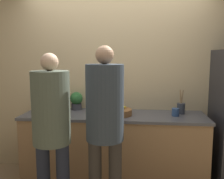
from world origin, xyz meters
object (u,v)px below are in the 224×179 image
(person_center, at_px, (105,118))
(fruit_bowl, at_px, (118,112))
(bottle_dark, at_px, (44,110))
(potted_plant, at_px, (76,100))
(bottle_amber, at_px, (62,102))
(cup_blue, at_px, (175,112))
(utensil_crock, at_px, (181,108))
(cup_white, at_px, (92,106))
(person_left, at_px, (51,123))

(person_center, bearing_deg, fruit_bowl, 85.26)
(bottle_dark, bearing_deg, fruit_bowl, 8.06)
(potted_plant, bearing_deg, bottle_amber, 173.63)
(cup_blue, xyz_separation_m, potted_plant, (-1.32, 0.23, 0.08))
(fruit_bowl, relative_size, cup_blue, 3.63)
(bottle_dark, xyz_separation_m, cup_blue, (1.64, 0.15, -0.02))
(cup_blue, bearing_deg, potted_plant, 169.92)
(person_center, bearing_deg, utensil_crock, 47.03)
(bottle_amber, xyz_separation_m, cup_white, (0.43, 0.03, -0.05))
(fruit_bowl, distance_m, cup_blue, 0.72)
(potted_plant, bearing_deg, cup_blue, -10.08)
(person_left, relative_size, bottle_amber, 6.68)
(bottle_dark, height_order, potted_plant, potted_plant)
(utensil_crock, xyz_separation_m, cup_blue, (-0.09, -0.14, -0.03))
(utensil_crock, bearing_deg, person_center, -132.97)
(bottle_amber, bearing_deg, person_center, -54.29)
(person_left, height_order, person_center, person_center)
(person_center, height_order, cup_blue, person_center)
(person_center, bearing_deg, bottle_amber, 125.71)
(cup_white, bearing_deg, fruit_bowl, -38.41)
(potted_plant, bearing_deg, cup_white, 14.64)
(utensil_crock, distance_m, cup_blue, 0.17)
(person_left, bearing_deg, utensil_crock, 35.95)
(bottle_dark, distance_m, cup_blue, 1.64)
(cup_white, height_order, potted_plant, potted_plant)
(bottle_dark, bearing_deg, cup_blue, 5.40)
(fruit_bowl, bearing_deg, person_left, -124.44)
(fruit_bowl, height_order, bottle_amber, bottle_amber)
(bottle_dark, bearing_deg, potted_plant, 51.05)
(bottle_dark, bearing_deg, cup_white, 40.40)
(bottle_dark, bearing_deg, utensil_crock, 9.77)
(cup_white, height_order, cup_blue, same)
(person_left, distance_m, utensil_crock, 1.71)
(bottle_amber, distance_m, cup_white, 0.43)
(person_left, distance_m, bottle_dark, 0.79)
(utensil_crock, xyz_separation_m, potted_plant, (-1.41, 0.09, 0.06))
(person_center, height_order, utensil_crock, person_center)
(bottle_amber, bearing_deg, person_left, -77.44)
(person_center, relative_size, fruit_bowl, 4.88)
(cup_white, bearing_deg, bottle_dark, -139.60)
(person_left, bearing_deg, bottle_dark, 116.04)
(person_left, xyz_separation_m, bottle_amber, (-0.25, 1.12, -0.01))
(fruit_bowl, bearing_deg, potted_plant, 156.65)
(fruit_bowl, relative_size, potted_plant, 1.43)
(person_center, distance_m, bottle_dark, 1.07)
(utensil_crock, xyz_separation_m, cup_white, (-1.20, 0.15, -0.03))
(bottle_amber, xyz_separation_m, bottle_dark, (-0.09, -0.41, -0.03))
(person_center, height_order, potted_plant, person_center)
(fruit_bowl, xyz_separation_m, potted_plant, (-0.60, 0.26, 0.09))
(person_center, relative_size, cup_white, 17.54)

